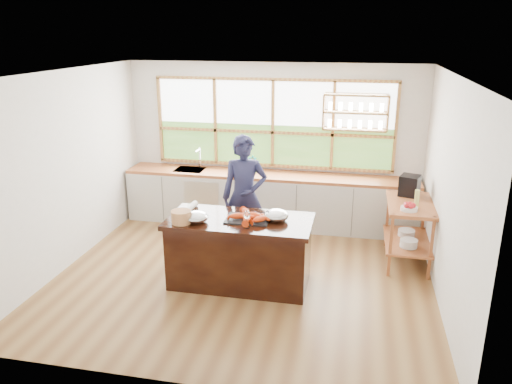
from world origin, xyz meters
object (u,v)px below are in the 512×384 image
(island, at_px, (240,251))
(espresso_machine, at_px, (410,185))
(wicker_basket, at_px, (181,217))
(cook, at_px, (245,196))

(island, distance_m, espresso_machine, 2.69)
(espresso_machine, xyz_separation_m, wicker_basket, (-2.87, -1.72, -0.07))
(island, height_order, wicker_basket, wicker_basket)
(island, xyz_separation_m, cook, (-0.14, 0.91, 0.44))
(espresso_machine, relative_size, wicker_basket, 1.19)
(cook, distance_m, wicker_basket, 1.30)
(cook, bearing_deg, island, -91.99)
(cook, relative_size, espresso_machine, 6.01)
(cook, height_order, wicker_basket, cook)
(island, distance_m, wicker_basket, 0.90)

